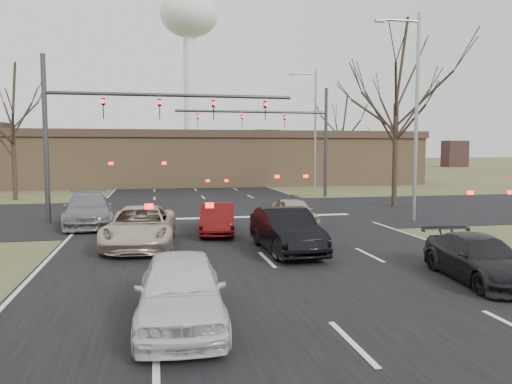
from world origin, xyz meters
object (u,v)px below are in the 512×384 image
(streetlight_right_far, at_px, (313,124))
(car_silver_ahead, at_px, (294,212))
(streetlight_right_near, at_px, (413,107))
(car_grey_ahead, at_px, (88,210))
(car_silver_suv, at_px, (141,227))
(car_white_sedan, at_px, (181,290))
(water_tower, at_px, (189,25))
(car_charcoal_sedan, at_px, (480,259))
(mast_arm_far, at_px, (289,129))
(car_red_ahead, at_px, (217,219))
(car_black_hatch, at_px, (287,231))
(mast_arm_near, at_px, (116,117))
(building, at_px, (209,158))

(streetlight_right_far, xyz_separation_m, car_silver_ahead, (-6.51, -17.24, -4.94))
(streetlight_right_near, relative_size, car_grey_ahead, 1.92)
(car_silver_suv, height_order, car_white_sedan, car_silver_suv)
(water_tower, distance_m, car_charcoal_sedan, 125.51)
(mast_arm_far, relative_size, car_red_ahead, 2.85)
(streetlight_right_far, distance_m, car_black_hatch, 24.85)
(car_white_sedan, bearing_deg, water_tower, 88.25)
(car_silver_suv, bearing_deg, car_silver_ahead, 32.19)
(streetlight_right_near, bearing_deg, mast_arm_far, 101.47)
(mast_arm_near, distance_m, car_grey_ahead, 4.70)
(water_tower, bearing_deg, car_silver_ahead, -91.66)
(mast_arm_near, bearing_deg, streetlight_right_near, -12.05)
(streetlight_right_far, xyz_separation_m, car_white_sedan, (-12.32, -29.39, -4.86))
(streetlight_right_near, height_order, car_charcoal_sedan, streetlight_right_near)
(car_silver_suv, height_order, car_black_hatch, car_black_hatch)
(building, distance_m, car_grey_ahead, 27.77)
(mast_arm_near, height_order, streetlight_right_near, streetlight_right_near)
(streetlight_right_near, distance_m, streetlight_right_far, 17.01)
(car_grey_ahead, relative_size, car_silver_ahead, 1.38)
(streetlight_right_far, height_order, car_silver_ahead, streetlight_right_far)
(streetlight_right_near, height_order, car_silver_suv, streetlight_right_near)
(building, xyz_separation_m, mast_arm_far, (4.18, -15.00, 2.35))
(streetlight_right_near, distance_m, car_red_ahead, 11.05)
(water_tower, height_order, car_black_hatch, water_tower)
(car_black_hatch, height_order, car_charcoal_sedan, car_black_hatch)
(car_silver_suv, relative_size, car_black_hatch, 1.15)
(water_tower, distance_m, mast_arm_near, 111.80)
(mast_arm_near, xyz_separation_m, streetlight_right_far, (14.55, 14.00, 0.51))
(streetlight_right_near, height_order, streetlight_right_far, same)
(mast_arm_near, xyz_separation_m, car_white_sedan, (2.23, -15.39, -4.34))
(car_silver_suv, bearing_deg, mast_arm_far, 63.06)
(building, xyz_separation_m, car_silver_ahead, (0.81, -28.24, -2.02))
(streetlight_right_near, bearing_deg, car_silver_suv, -163.23)
(building, height_order, car_black_hatch, building)
(car_white_sedan, bearing_deg, car_black_hatch, 61.25)
(car_charcoal_sedan, bearing_deg, car_white_sedan, -161.65)
(mast_arm_near, xyz_separation_m, car_red_ahead, (4.31, -4.70, -4.43))
(car_grey_ahead, xyz_separation_m, car_silver_ahead, (9.31, -1.88, -0.11))
(car_silver_suv, distance_m, car_white_sedan, 8.59)
(car_red_ahead, bearing_deg, car_silver_ahead, 29.20)
(car_silver_suv, distance_m, car_black_hatch, 5.34)
(car_silver_ahead, bearing_deg, car_black_hatch, -109.72)
(water_tower, xyz_separation_m, car_grey_ahead, (-12.50, -108.36, -34.71))
(mast_arm_near, relative_size, streetlight_right_far, 1.21)
(car_silver_suv, bearing_deg, car_grey_ahead, 118.63)
(car_silver_suv, bearing_deg, streetlight_right_far, 61.62)
(water_tower, distance_m, mast_arm_far, 101.67)
(streetlight_right_near, relative_size, car_white_sedan, 2.34)
(water_tower, height_order, streetlight_right_near, water_tower)
(car_silver_suv, xyz_separation_m, car_silver_ahead, (6.81, 3.62, -0.09))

